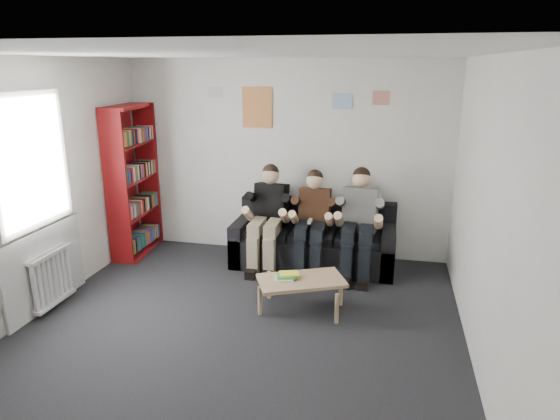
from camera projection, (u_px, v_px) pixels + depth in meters
name	position (u px, v px, depth m)	size (l,w,h in m)	color
room_shell	(230.00, 207.00, 4.57)	(5.00, 5.00, 5.00)	black
sofa	(314.00, 243.00, 6.73)	(2.14, 0.87, 0.83)	black
bookshelf	(133.00, 181.00, 6.95)	(0.31, 0.94, 2.09)	maroon
coffee_table	(301.00, 283.00, 5.43)	(0.92, 0.51, 0.37)	tan
game_cases	(287.00, 276.00, 5.43)	(0.26, 0.22, 0.05)	silver
person_left	(267.00, 218.00, 6.57)	(0.42, 0.91, 1.35)	black
person_middle	(312.00, 222.00, 6.45)	(0.40, 0.86, 1.31)	#512D1B
person_right	(359.00, 224.00, 6.31)	(0.43, 0.92, 1.37)	silver
radiator	(52.00, 278.00, 5.49)	(0.10, 0.64, 0.60)	white
window	(38.00, 219.00, 5.32)	(0.05, 1.30, 2.36)	white
poster_large	(257.00, 107.00, 6.79)	(0.42, 0.01, 0.55)	gold
poster_blue	(342.00, 101.00, 6.52)	(0.25, 0.01, 0.20)	#4189DF
poster_pink	(381.00, 98.00, 6.41)	(0.22, 0.01, 0.18)	#C33C97
poster_sign	(215.00, 92.00, 6.86)	(0.20, 0.01, 0.14)	silver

